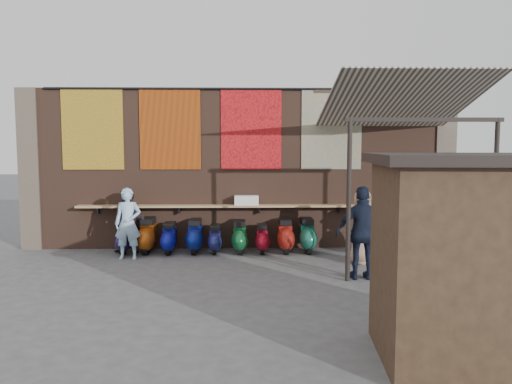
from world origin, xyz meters
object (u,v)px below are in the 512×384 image
scooter_stool_2 (169,238)px  scooter_stool_3 (195,236)px  diner_left (128,224)px  scooter_stool_5 (240,237)px  scooter_stool_0 (125,238)px  scooter_stool_4 (215,239)px  diner_right (129,221)px  shopper_navy (363,233)px  shelf_box (247,200)px  scooter_stool_7 (285,236)px  shopper_grey (449,227)px  scooter_stool_8 (307,235)px  shopper_tan (362,227)px  market_stall (475,264)px  scooter_stool_6 (262,239)px  scooter_stool_1 (148,236)px

scooter_stool_2 → scooter_stool_3: scooter_stool_3 is taller
diner_left → scooter_stool_5: bearing=12.6°
scooter_stool_0 → scooter_stool_4: size_ratio=1.12×
diner_right → shopper_navy: (5.07, -2.47, 0.13)m
shelf_box → scooter_stool_7: size_ratio=0.69×
diner_right → shopper_navy: shopper_navy is taller
scooter_stool_4 → shopper_grey: (5.00, -1.69, 0.55)m
scooter_stool_4 → diner_right: size_ratio=0.45×
scooter_stool_7 → scooter_stool_8: scooter_stool_8 is taller
scooter_stool_2 → shopper_tan: bearing=-14.4°
shelf_box → market_stall: 7.01m
scooter_stool_6 → market_stall: size_ratio=0.30×
diner_left → diner_right: (-0.11, 0.60, -0.04)m
scooter_stool_8 → shopper_grey: 3.29m
scooter_stool_3 → scooter_stool_8: bearing=0.1°
scooter_stool_4 → scooter_stool_5: size_ratio=0.87×
scooter_stool_0 → scooter_stool_3: bearing=0.3°
scooter_stool_3 → scooter_stool_6: bearing=-1.5°
scooter_stool_4 → shopper_navy: 3.92m
diner_right → shopper_tan: 5.49m
scooter_stool_2 → shelf_box: bearing=10.1°
scooter_stool_1 → shopper_tan: size_ratio=0.55×
shelf_box → market_stall: bearing=-67.4°
scooter_stool_2 → scooter_stool_0: bearing=177.6°
diner_right → scooter_stool_6: bearing=2.4°
scooter_stool_8 → shopper_grey: bearing=-32.1°
scooter_stool_0 → scooter_stool_3: 1.68m
scooter_stool_1 → shopper_navy: 5.30m
shelf_box → scooter_stool_2: bearing=-169.9°
scooter_stool_8 → shopper_navy: (0.76, -2.49, 0.50)m
diner_left → scooter_stool_7: bearing=9.2°
diner_left → shopper_grey: shopper_grey is taller
scooter_stool_4 → scooter_stool_1: bearing=177.8°
scooter_stool_1 → scooter_stool_7: size_ratio=1.03×
scooter_stool_1 → scooter_stool_2: 0.54m
scooter_stool_0 → scooter_stool_4: 2.17m
shopper_grey → diner_left: bearing=2.2°
scooter_stool_1 → scooter_stool_5: scooter_stool_1 is taller
scooter_stool_1 → scooter_stool_2: size_ratio=1.14×
shelf_box → scooter_stool_8: 1.72m
scooter_stool_7 → diner_right: (-3.77, 0.01, 0.38)m
scooter_stool_1 → diner_left: diner_left is taller
scooter_stool_6 → shopper_grey: 4.25m
scooter_stool_1 → scooter_stool_7: bearing=-1.0°
scooter_stool_0 → scooter_stool_2: bearing=-2.4°
scooter_stool_5 → diner_left: 2.65m
scooter_stool_4 → shopper_tan: size_ratio=0.44×
market_stall → shopper_grey: bearing=75.7°
scooter_stool_0 → scooter_stool_8: (4.41, 0.01, 0.03)m
diner_right → market_stall: market_stall is taller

